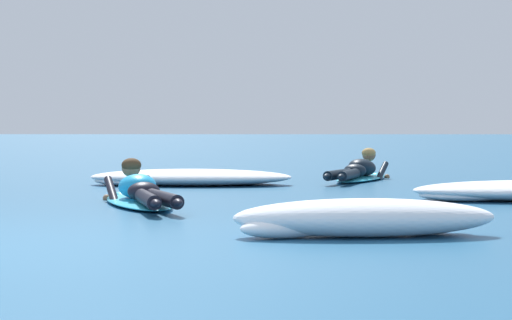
% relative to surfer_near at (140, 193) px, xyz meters
% --- Properties ---
extents(ground_plane, '(120.00, 120.00, 0.00)m').
position_rel_surfer_near_xyz_m(ground_plane, '(-0.66, 6.70, -0.13)').
color(ground_plane, '#235B84').
extents(surfer_near, '(1.26, 2.55, 0.54)m').
position_rel_surfer_near_xyz_m(surfer_near, '(0.00, 0.00, 0.00)').
color(surfer_near, '#2DB2D1').
rests_on(surfer_near, ground).
extents(surfer_far, '(1.27, 2.51, 0.53)m').
position_rel_surfer_near_xyz_m(surfer_far, '(2.70, 4.35, 0.01)').
color(surfer_far, '#2DB2D1').
rests_on(surfer_far, ground).
extents(whitewater_front, '(2.08, 0.77, 0.30)m').
position_rel_surfer_near_xyz_m(whitewater_front, '(2.13, -2.61, 0.00)').
color(whitewater_front, white).
rests_on(whitewater_front, ground).
extents(whitewater_mid_right, '(2.89, 1.23, 0.23)m').
position_rel_surfer_near_xyz_m(whitewater_mid_right, '(0.23, 3.34, -0.03)').
color(whitewater_mid_right, white).
rests_on(whitewater_mid_right, ground).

